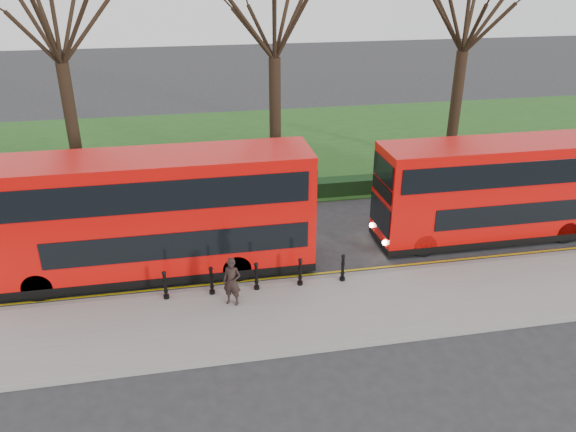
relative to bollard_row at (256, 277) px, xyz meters
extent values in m
plane|color=#28282B|center=(0.62, 1.35, -0.65)|extent=(120.00, 120.00, 0.00)
cube|color=gray|center=(0.62, -1.65, -0.57)|extent=(60.00, 4.00, 0.15)
cube|color=slate|center=(0.62, 0.35, -0.57)|extent=(60.00, 0.25, 0.16)
cube|color=#1E4D19|center=(0.62, 16.35, -0.62)|extent=(60.00, 18.00, 0.06)
cube|color=black|center=(0.62, 8.15, -0.25)|extent=(60.00, 0.90, 0.80)
cube|color=yellow|center=(0.62, 0.65, -0.64)|extent=(60.00, 0.10, 0.01)
cube|color=yellow|center=(0.62, 0.85, -0.64)|extent=(60.00, 0.10, 0.01)
cylinder|color=black|center=(-7.38, 11.35, 2.49)|extent=(0.60, 0.60, 6.29)
cylinder|color=black|center=(2.62, 11.35, 2.46)|extent=(0.60, 0.60, 6.21)
cylinder|color=black|center=(12.62, 11.35, 2.48)|extent=(0.60, 0.60, 6.25)
cylinder|color=black|center=(-3.11, 0.00, 0.00)|extent=(0.15, 0.15, 1.00)
cylinder|color=black|center=(-1.55, 0.00, 0.00)|extent=(0.15, 0.15, 1.00)
cylinder|color=black|center=(0.00, 0.00, 0.00)|extent=(0.15, 0.15, 1.00)
cylinder|color=black|center=(1.55, 0.00, 0.00)|extent=(0.15, 0.15, 1.00)
cylinder|color=black|center=(3.11, 0.00, 0.00)|extent=(0.15, 0.15, 1.00)
cube|color=red|center=(-3.37, 2.12, 1.80)|extent=(11.36, 2.58, 4.18)
cube|color=black|center=(-3.37, 2.12, -0.34)|extent=(11.38, 2.60, 0.31)
cube|color=black|center=(-2.55, 0.81, 1.05)|extent=(9.09, 0.04, 0.98)
cube|color=black|center=(-3.37, 0.81, 2.91)|extent=(10.74, 0.04, 1.08)
cylinder|color=black|center=(-7.40, 0.98, -0.13)|extent=(1.03, 0.31, 1.03)
cylinder|color=black|center=(-7.40, 3.25, -0.13)|extent=(1.03, 0.31, 1.03)
cylinder|color=black|center=(-0.58, 0.98, -0.13)|extent=(1.03, 0.31, 1.03)
cylinder|color=black|center=(-0.58, 3.25, -0.13)|extent=(1.03, 0.31, 1.03)
cube|color=red|center=(10.48, 2.46, 1.58)|extent=(10.32, 2.35, 3.80)
cube|color=black|center=(10.48, 2.46, -0.37)|extent=(10.34, 2.37, 0.28)
cube|color=black|center=(11.23, 1.27, 0.90)|extent=(8.25, 0.04, 0.89)
cube|color=black|center=(10.48, 1.27, 2.59)|extent=(9.76, 0.04, 0.98)
cube|color=black|center=(5.30, 2.46, 1.88)|extent=(0.06, 2.06, 0.52)
cylinder|color=black|center=(6.83, 1.43, -0.18)|extent=(0.94, 0.28, 0.94)
cylinder|color=black|center=(6.83, 3.49, -0.18)|extent=(0.94, 0.28, 0.94)
cylinder|color=black|center=(13.02, 1.43, -0.18)|extent=(0.94, 0.28, 0.94)
cylinder|color=black|center=(13.02, 3.49, -0.18)|extent=(0.94, 0.28, 0.94)
imported|color=black|center=(-0.91, -0.75, 0.35)|extent=(0.73, 0.63, 1.70)
camera|label=1|loc=(-2.08, -16.69, 10.09)|focal=35.00mm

